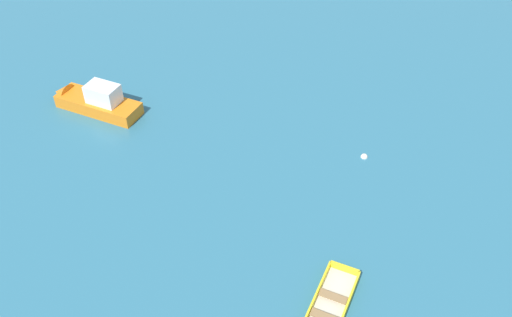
# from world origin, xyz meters

# --- Properties ---
(motor_launch_orange_cluster_inner) EXTENTS (5.01, 3.87, 1.88)m
(motor_launch_orange_cluster_inner) POSITION_xyz_m (-7.80, 26.88, 0.53)
(motor_launch_orange_cluster_inner) COLOR orange
(motor_launch_orange_cluster_inner) RESTS_ON ground_plane
(mooring_buoy_near_foreground) EXTENTS (0.33, 0.33, 0.33)m
(mooring_buoy_near_foreground) POSITION_xyz_m (5.09, 21.15, 0.00)
(mooring_buoy_near_foreground) COLOR silver
(mooring_buoy_near_foreground) RESTS_ON ground_plane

